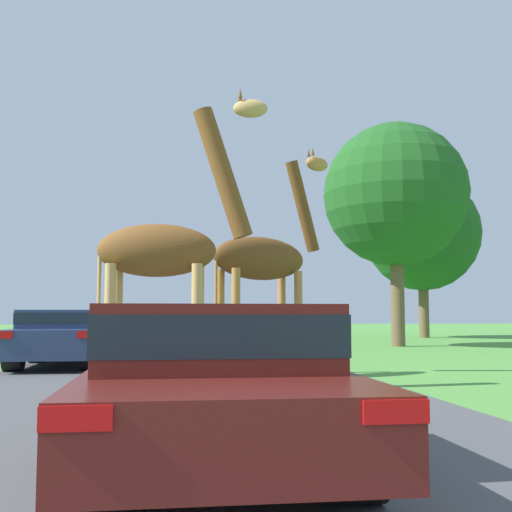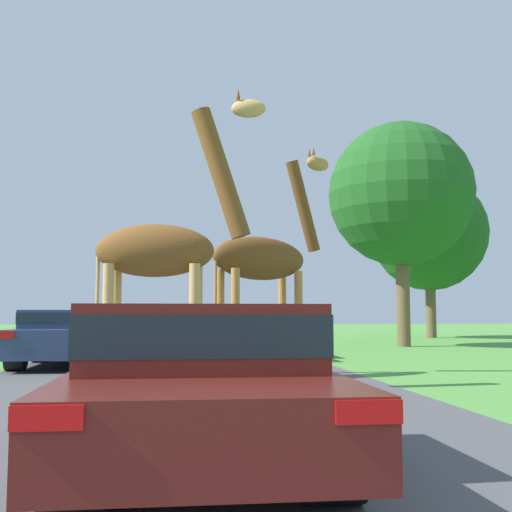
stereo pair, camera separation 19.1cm
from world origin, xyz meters
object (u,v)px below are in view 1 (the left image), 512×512
object	(u,v)px
car_far_ahead	(256,332)
giraffe_companion	(168,248)
car_queue_right	(158,327)
car_lead_maroon	(213,378)
tree_right_cluster	(396,195)
giraffe_near_road	(265,261)
car_queue_left	(62,336)
tree_left_edge	(422,234)

from	to	relation	value
car_far_ahead	giraffe_companion	bearing A→B (deg)	-107.96
car_queue_right	car_far_ahead	bearing A→B (deg)	-68.56
car_lead_maroon	tree_right_cluster	size ratio (longest dim) A/B	0.47
giraffe_near_road	car_queue_right	size ratio (longest dim) A/B	1.11
giraffe_near_road	car_queue_left	size ratio (longest dim) A/B	1.12
tree_right_cluster	car_queue_right	bearing A→B (deg)	167.84
tree_left_edge	car_queue_left	bearing A→B (deg)	-133.50
giraffe_near_road	car_lead_maroon	world-z (taller)	giraffe_near_road
giraffe_companion	tree_right_cluster	world-z (taller)	tree_right_cluster
giraffe_companion	car_lead_maroon	size ratio (longest dim) A/B	1.21
car_far_ahead	car_queue_left	bearing A→B (deg)	-152.29
car_far_ahead	tree_right_cluster	world-z (taller)	tree_right_cluster
car_lead_maroon	tree_left_edge	size ratio (longest dim) A/B	0.48
car_lead_maroon	car_queue_right	size ratio (longest dim) A/B	0.96
car_lead_maroon	tree_right_cluster	xyz separation A→B (m)	(8.08, 17.70, 4.98)
giraffe_near_road	car_lead_maroon	bearing A→B (deg)	-40.35
giraffe_near_road	giraffe_companion	distance (m)	2.73
car_lead_maroon	tree_left_edge	world-z (taller)	tree_left_edge
giraffe_companion	tree_right_cluster	distance (m)	15.65
giraffe_companion	tree_left_edge	size ratio (longest dim) A/B	0.58
car_queue_left	giraffe_companion	bearing A→B (deg)	-64.69
car_lead_maroon	tree_left_edge	xyz separation A→B (m)	(12.59, 26.14, 4.66)
car_queue_right	tree_right_cluster	world-z (taller)	tree_right_cluster
car_queue_right	giraffe_near_road	bearing A→B (deg)	-80.06
car_queue_right	tree_right_cluster	bearing A→B (deg)	-12.16
tree_right_cluster	car_queue_left	bearing A→B (deg)	-144.55
giraffe_companion	car_far_ahead	size ratio (longest dim) A/B	1.09
car_queue_left	tree_left_edge	bearing A→B (deg)	46.50
car_queue_left	car_queue_right	bearing A→B (deg)	78.14
car_queue_left	car_far_ahead	bearing A→B (deg)	27.71
giraffe_companion	car_far_ahead	world-z (taller)	giraffe_companion
giraffe_companion	car_queue_left	size ratio (longest dim) A/B	1.17
giraffe_companion	giraffe_near_road	bearing A→B (deg)	142.64
giraffe_near_road	car_lead_maroon	xyz separation A→B (m)	(-1.49, -6.98, -1.52)
giraffe_near_road	tree_right_cluster	size ratio (longest dim) A/B	0.55
giraffe_near_road	car_far_ahead	bearing A→B (deg)	145.75
giraffe_near_road	giraffe_companion	xyz separation A→B (m)	(-1.86, -1.99, 0.03)
car_queue_right	tree_right_cluster	xyz separation A→B (m)	(8.81, -1.90, 4.95)
car_queue_right	giraffe_companion	bearing A→B (deg)	-88.64
car_queue_left	tree_left_edge	distance (m)	22.74
car_queue_right	tree_left_edge	xyz separation A→B (m)	(13.31, 6.54, 4.63)
car_lead_maroon	car_queue_left	xyz separation A→B (m)	(-2.74, 9.99, 0.02)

